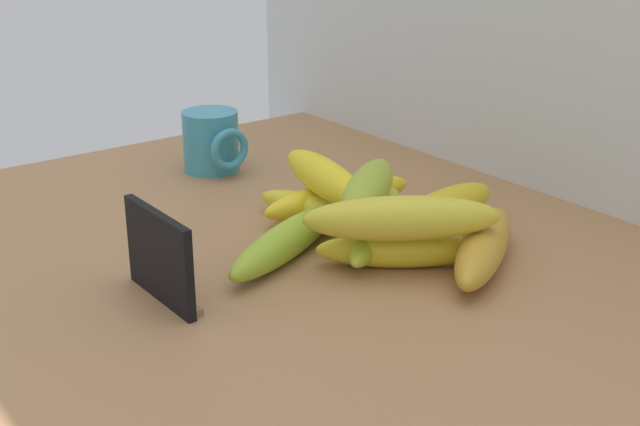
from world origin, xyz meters
TOP-DOWN VIEW (x-y plane):
  - counter_top at (0.00, 0.00)cm, footprint 110.00×76.00cm
  - chalkboard_sign at (-8.80, -11.43)cm, footprint 11.00×1.80cm
  - coffee_mug at (-37.85, 11.00)cm, footprint 8.63×7.13cm
  - banana_0 at (-5.46, 19.48)cm, footprint 7.71×19.53cm
  - banana_1 at (3.67, 16.48)cm, footprint 13.92×18.16cm
  - banana_2 at (-13.19, 10.62)cm, footprint 18.94×8.08cm
  - banana_3 at (-7.41, 12.50)cm, footprint 15.65×18.55cm
  - banana_4 at (-9.47, 2.42)cm, footprint 11.22×19.02cm
  - banana_5 at (-1.19, 10.20)cm, footprint 12.62×15.23cm
  - banana_6 at (-15.83, 14.20)cm, footprint 5.39×19.15cm
  - banana_7 at (-7.69, 11.46)cm, footprint 13.48×15.61cm
  - banana_8 at (-14.17, 10.98)cm, footprint 18.29×7.56cm
  - banana_9 at (0.27, 9.11)cm, footprint 13.89×17.86cm

SIDE VIEW (x-z plane):
  - counter_top at x=0.00cm, z-range 0.00..3.00cm
  - banana_2 at x=-13.19cm, z-range 3.00..6.39cm
  - banana_5 at x=-1.19cm, z-range 3.00..6.50cm
  - banana_4 at x=-9.47cm, z-range 3.00..6.63cm
  - banana_3 at x=-7.41cm, z-range 3.00..6.66cm
  - banana_6 at x=-15.83cm, z-range 3.00..6.88cm
  - banana_1 at x=3.67cm, z-range 3.00..7.28cm
  - banana_0 at x=-5.46cm, z-range 3.00..7.35cm
  - chalkboard_sign at x=-8.80cm, z-range 2.66..11.06cm
  - coffee_mug at x=-37.85cm, z-range 3.00..10.73cm
  - banana_8 at x=-14.17cm, z-range 6.39..10.37cm
  - banana_9 at x=0.27cm, z-range 6.50..10.77cm
  - banana_7 at x=-7.69cm, z-range 6.66..10.86cm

